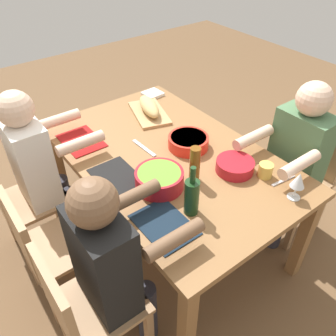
% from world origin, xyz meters
% --- Properties ---
extents(ground_plane, '(8.00, 8.00, 0.00)m').
position_xyz_m(ground_plane, '(0.00, 0.00, 0.00)').
color(ground_plane, brown).
extents(dining_table, '(1.68, 1.06, 0.74)m').
position_xyz_m(dining_table, '(0.00, 0.00, 0.66)').
color(dining_table, olive).
rests_on(dining_table, ground_plane).
extents(chair_near_left, '(0.40, 0.40, 0.85)m').
position_xyz_m(chair_near_left, '(-0.46, -0.85, 0.48)').
color(chair_near_left, '#A87F56').
rests_on(chair_near_left, ground_plane).
extents(diner_near_left, '(0.41, 0.53, 1.20)m').
position_xyz_m(diner_near_left, '(-0.46, -0.67, 0.70)').
color(diner_near_left, '#2D2D38').
rests_on(diner_near_left, ground_plane).
extents(chair_far_right, '(0.40, 0.40, 0.85)m').
position_xyz_m(chair_far_right, '(0.46, 0.85, 0.48)').
color(chair_far_right, '#A87F56').
rests_on(chair_far_right, ground_plane).
extents(diner_far_right, '(0.41, 0.53, 1.20)m').
position_xyz_m(diner_far_right, '(0.46, 0.67, 0.70)').
color(diner_far_right, '#2D2D38').
rests_on(diner_far_right, ground_plane).
extents(chair_near_right, '(0.40, 0.40, 0.85)m').
position_xyz_m(chair_near_right, '(0.46, -0.85, 0.48)').
color(chair_near_right, '#A87F56').
rests_on(chair_near_right, ground_plane).
extents(diner_near_right, '(0.41, 0.53, 1.20)m').
position_xyz_m(diner_near_right, '(0.46, -0.67, 0.70)').
color(diner_near_right, '#2D2D38').
rests_on(diner_near_right, ground_plane).
extents(chair_near_center, '(0.40, 0.40, 0.85)m').
position_xyz_m(chair_near_center, '(0.00, -0.85, 0.48)').
color(chair_near_center, '#A87F56').
rests_on(chair_near_center, ground_plane).
extents(serving_bowl_salad, '(0.27, 0.27, 0.10)m').
position_xyz_m(serving_bowl_salad, '(0.21, -0.22, 0.80)').
color(serving_bowl_salad, '#B21923').
rests_on(serving_bowl_salad, dining_table).
extents(serving_bowl_greens, '(0.22, 0.22, 0.07)m').
position_xyz_m(serving_bowl_greens, '(0.37, 0.22, 0.78)').
color(serving_bowl_greens, '#B21923').
rests_on(serving_bowl_greens, dining_table).
extents(serving_bowl_pasta, '(0.26, 0.26, 0.08)m').
position_xyz_m(serving_bowl_pasta, '(0.01, 0.15, 0.78)').
color(serving_bowl_pasta, red).
rests_on(serving_bowl_pasta, dining_table).
extents(cutting_board, '(0.45, 0.33, 0.02)m').
position_xyz_m(cutting_board, '(-0.48, 0.19, 0.75)').
color(cutting_board, tan).
rests_on(cutting_board, dining_table).
extents(bread_loaf, '(0.34, 0.20, 0.09)m').
position_xyz_m(bread_loaf, '(-0.48, 0.19, 0.81)').
color(bread_loaf, tan).
rests_on(bread_loaf, cutting_board).
extents(wine_bottle, '(0.08, 0.08, 0.29)m').
position_xyz_m(wine_bottle, '(0.47, -0.21, 0.85)').
color(wine_bottle, '#193819').
rests_on(wine_bottle, dining_table).
extents(beer_bottle, '(0.06, 0.06, 0.22)m').
position_xyz_m(beer_bottle, '(0.28, -0.03, 0.85)').
color(beer_bottle, brown).
rests_on(beer_bottle, dining_table).
extents(wine_glass, '(0.08, 0.08, 0.17)m').
position_xyz_m(wine_glass, '(0.72, 0.31, 0.86)').
color(wine_glass, silver).
rests_on(wine_glass, dining_table).
extents(placemat_near_left, '(0.32, 0.23, 0.01)m').
position_xyz_m(placemat_near_left, '(-0.46, -0.37, 0.74)').
color(placemat_near_left, maroon).
rests_on(placemat_near_left, dining_table).
extents(cup_far_right, '(0.08, 0.08, 0.08)m').
position_xyz_m(cup_far_right, '(0.51, 0.32, 0.78)').
color(cup_far_right, gold).
rests_on(cup_far_right, dining_table).
extents(fork_far_right, '(0.04, 0.17, 0.01)m').
position_xyz_m(fork_far_right, '(0.60, 0.37, 0.74)').
color(fork_far_right, silver).
rests_on(fork_far_right, dining_table).
extents(placemat_near_right, '(0.32, 0.23, 0.01)m').
position_xyz_m(placemat_near_right, '(0.46, -0.37, 0.74)').
color(placemat_near_right, '#142333').
rests_on(placemat_near_right, dining_table).
extents(placemat_near_center, '(0.32, 0.23, 0.01)m').
position_xyz_m(placemat_near_center, '(0.00, -0.37, 0.74)').
color(placemat_near_center, black).
rests_on(placemat_near_center, dining_table).
extents(carving_knife, '(0.23, 0.04, 0.01)m').
position_xyz_m(carving_knife, '(-0.14, -0.09, 0.74)').
color(carving_knife, silver).
rests_on(carving_knife, dining_table).
extents(napkin_stack, '(0.15, 0.15, 0.02)m').
position_xyz_m(napkin_stack, '(-0.72, 0.39, 0.75)').
color(napkin_stack, white).
rests_on(napkin_stack, dining_table).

